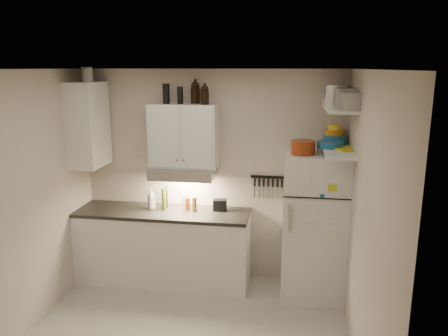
# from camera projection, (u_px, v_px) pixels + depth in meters

# --- Properties ---
(ceiling) EXTENTS (3.20, 3.00, 0.02)m
(ceiling) POSITION_uv_depth(u_px,v_px,m) (178.00, 68.00, 3.66)
(ceiling) COLOR white
(ceiling) RESTS_ON ground
(back_wall) EXTENTS (3.20, 0.02, 2.60)m
(back_wall) POSITION_uv_depth(u_px,v_px,m) (212.00, 176.00, 5.41)
(back_wall) COLOR beige
(back_wall) RESTS_ON ground
(left_wall) EXTENTS (0.02, 3.00, 2.60)m
(left_wall) POSITION_uv_depth(u_px,v_px,m) (19.00, 207.00, 4.20)
(left_wall) COLOR beige
(left_wall) RESTS_ON ground
(right_wall) EXTENTS (0.02, 3.00, 2.60)m
(right_wall) POSITION_uv_depth(u_px,v_px,m) (365.00, 226.00, 3.72)
(right_wall) COLOR beige
(right_wall) RESTS_ON ground
(base_cabinet) EXTENTS (2.10, 0.60, 0.88)m
(base_cabinet) POSITION_uv_depth(u_px,v_px,m) (164.00, 248.00, 5.39)
(base_cabinet) COLOR white
(base_cabinet) RESTS_ON floor
(countertop) EXTENTS (2.10, 0.62, 0.04)m
(countertop) POSITION_uv_depth(u_px,v_px,m) (163.00, 212.00, 5.29)
(countertop) COLOR #262421
(countertop) RESTS_ON base_cabinet
(upper_cabinet) EXTENTS (0.80, 0.33, 0.75)m
(upper_cabinet) POSITION_uv_depth(u_px,v_px,m) (184.00, 136.00, 5.17)
(upper_cabinet) COLOR white
(upper_cabinet) RESTS_ON back_wall
(side_cabinet) EXTENTS (0.33, 0.55, 1.00)m
(side_cabinet) POSITION_uv_depth(u_px,v_px,m) (88.00, 125.00, 5.18)
(side_cabinet) COLOR white
(side_cabinet) RESTS_ON left_wall
(range_hood) EXTENTS (0.76, 0.46, 0.12)m
(range_hood) POSITION_uv_depth(u_px,v_px,m) (183.00, 173.00, 5.21)
(range_hood) COLOR silver
(range_hood) RESTS_ON back_wall
(fridge) EXTENTS (0.70, 0.68, 1.70)m
(fridge) POSITION_uv_depth(u_px,v_px,m) (314.00, 225.00, 4.99)
(fridge) COLOR silver
(fridge) RESTS_ON floor
(shelf_hi) EXTENTS (0.30, 0.95, 0.03)m
(shelf_hi) POSITION_uv_depth(u_px,v_px,m) (340.00, 108.00, 4.53)
(shelf_hi) COLOR white
(shelf_hi) RESTS_ON right_wall
(shelf_lo) EXTENTS (0.30, 0.95, 0.03)m
(shelf_lo) POSITION_uv_depth(u_px,v_px,m) (337.00, 150.00, 4.62)
(shelf_lo) COLOR white
(shelf_lo) RESTS_ON right_wall
(knife_strip) EXTENTS (0.42, 0.02, 0.03)m
(knife_strip) POSITION_uv_depth(u_px,v_px,m) (268.00, 177.00, 5.28)
(knife_strip) COLOR black
(knife_strip) RESTS_ON back_wall
(dutch_oven) EXTENTS (0.32, 0.32, 0.15)m
(dutch_oven) POSITION_uv_depth(u_px,v_px,m) (303.00, 147.00, 4.69)
(dutch_oven) COLOR maroon
(dutch_oven) RESTS_ON fridge
(book_stack) EXTENTS (0.31, 0.34, 0.09)m
(book_stack) POSITION_uv_depth(u_px,v_px,m) (345.00, 152.00, 4.58)
(book_stack) COLOR gold
(book_stack) RESTS_ON fridge
(spice_jar) EXTENTS (0.08, 0.08, 0.11)m
(spice_jar) POSITION_uv_depth(u_px,v_px,m) (320.00, 148.00, 4.74)
(spice_jar) COLOR silver
(spice_jar) RESTS_ON fridge
(stock_pot) EXTENTS (0.38, 0.38, 0.22)m
(stock_pot) POSITION_uv_depth(u_px,v_px,m) (335.00, 95.00, 4.72)
(stock_pot) COLOR silver
(stock_pot) RESTS_ON shelf_hi
(tin_a) EXTENTS (0.21, 0.19, 0.19)m
(tin_a) POSITION_uv_depth(u_px,v_px,m) (347.00, 99.00, 4.35)
(tin_a) COLOR #AAAAAD
(tin_a) RESTS_ON shelf_hi
(tin_b) EXTENTS (0.19, 0.19, 0.17)m
(tin_b) POSITION_uv_depth(u_px,v_px,m) (350.00, 101.00, 4.16)
(tin_b) COLOR #AAAAAD
(tin_b) RESTS_ON shelf_hi
(bowl_teal) EXTENTS (0.26, 0.26, 0.10)m
(bowl_teal) POSITION_uv_depth(u_px,v_px,m) (335.00, 140.00, 4.89)
(bowl_teal) COLOR #185787
(bowl_teal) RESTS_ON shelf_lo
(bowl_orange) EXTENTS (0.20, 0.20, 0.06)m
(bowl_orange) POSITION_uv_depth(u_px,v_px,m) (334.00, 132.00, 4.88)
(bowl_orange) COLOR #BB7411
(bowl_orange) RESTS_ON bowl_teal
(bowl_yellow) EXTENTS (0.16, 0.16, 0.05)m
(bowl_yellow) POSITION_uv_depth(u_px,v_px,m) (335.00, 127.00, 4.87)
(bowl_yellow) COLOR yellow
(bowl_yellow) RESTS_ON bowl_orange
(plates) EXTENTS (0.34, 0.34, 0.07)m
(plates) POSITION_uv_depth(u_px,v_px,m) (330.00, 144.00, 4.68)
(plates) COLOR #185787
(plates) RESTS_ON shelf_lo
(growler_a) EXTENTS (0.13, 0.13, 0.26)m
(growler_a) POSITION_uv_depth(u_px,v_px,m) (195.00, 92.00, 5.11)
(growler_a) COLOR black
(growler_a) RESTS_ON upper_cabinet
(growler_b) EXTENTS (0.11, 0.11, 0.22)m
(growler_b) POSITION_uv_depth(u_px,v_px,m) (205.00, 95.00, 4.97)
(growler_b) COLOR black
(growler_b) RESTS_ON upper_cabinet
(thermos_a) EXTENTS (0.08, 0.08, 0.20)m
(thermos_a) POSITION_uv_depth(u_px,v_px,m) (180.00, 95.00, 5.03)
(thermos_a) COLOR black
(thermos_a) RESTS_ON upper_cabinet
(thermos_b) EXTENTS (0.09, 0.09, 0.23)m
(thermos_b) POSITION_uv_depth(u_px,v_px,m) (166.00, 94.00, 5.06)
(thermos_b) COLOR black
(thermos_b) RESTS_ON upper_cabinet
(side_jar) EXTENTS (0.14, 0.14, 0.17)m
(side_jar) POSITION_uv_depth(u_px,v_px,m) (87.00, 75.00, 5.06)
(side_jar) COLOR silver
(side_jar) RESTS_ON side_cabinet
(soap_bottle) EXTENTS (0.14, 0.14, 0.29)m
(soap_bottle) POSITION_uv_depth(u_px,v_px,m) (151.00, 198.00, 5.32)
(soap_bottle) COLOR white
(soap_bottle) RESTS_ON countertop
(pepper_mill) EXTENTS (0.07, 0.07, 0.18)m
(pepper_mill) POSITION_uv_depth(u_px,v_px,m) (194.00, 204.00, 5.24)
(pepper_mill) COLOR brown
(pepper_mill) RESTS_ON countertop
(oil_bottle) EXTENTS (0.05, 0.05, 0.28)m
(oil_bottle) POSITION_uv_depth(u_px,v_px,m) (164.00, 199.00, 5.28)
(oil_bottle) COLOR #305715
(oil_bottle) RESTS_ON countertop
(vinegar_bottle) EXTENTS (0.07, 0.07, 0.26)m
(vinegar_bottle) POSITION_uv_depth(u_px,v_px,m) (166.00, 198.00, 5.37)
(vinegar_bottle) COLOR black
(vinegar_bottle) RESTS_ON countertop
(clear_bottle) EXTENTS (0.08, 0.08, 0.20)m
(clear_bottle) POSITION_uv_depth(u_px,v_px,m) (184.00, 202.00, 5.29)
(clear_bottle) COLOR silver
(clear_bottle) RESTS_ON countertop
(red_jar) EXTENTS (0.10, 0.10, 0.16)m
(red_jar) POSITION_uv_depth(u_px,v_px,m) (187.00, 204.00, 5.30)
(red_jar) COLOR maroon
(red_jar) RESTS_ON countertop
(caddy) EXTENTS (0.17, 0.12, 0.14)m
(caddy) POSITION_uv_depth(u_px,v_px,m) (220.00, 205.00, 5.28)
(caddy) COLOR black
(caddy) RESTS_ON countertop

